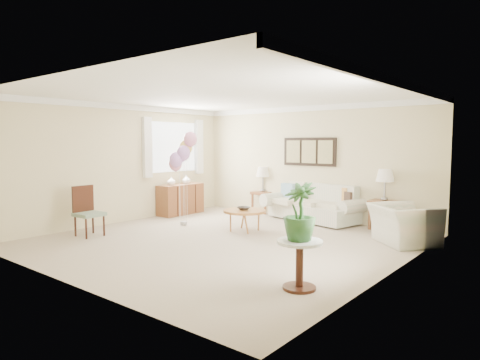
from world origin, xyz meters
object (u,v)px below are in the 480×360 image
at_px(coffee_table, 245,212).
at_px(accent_chair, 87,210).
at_px(sofa, 314,206).
at_px(balloon_cluster, 182,153).
at_px(armchair, 403,225).

height_order(coffee_table, accent_chair, accent_chair).
distance_m(sofa, accent_chair, 4.83).
height_order(accent_chair, balloon_cluster, balloon_cluster).
bearing_deg(balloon_cluster, coffee_table, 14.50).
relative_size(accent_chair, balloon_cluster, 0.47).
height_order(sofa, armchair, sofa).
distance_m(sofa, coffee_table, 1.96).
bearing_deg(accent_chair, balloon_cluster, 69.83).
bearing_deg(accent_chair, coffee_table, 46.73).
bearing_deg(armchair, coffee_table, 59.25).
height_order(sofa, balloon_cluster, balloon_cluster).
xyz_separation_m(sofa, balloon_cluster, (-1.89, -2.25, 1.21)).
relative_size(coffee_table, accent_chair, 0.89).
relative_size(sofa, balloon_cluster, 1.23).
distance_m(sofa, armchair, 2.51).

